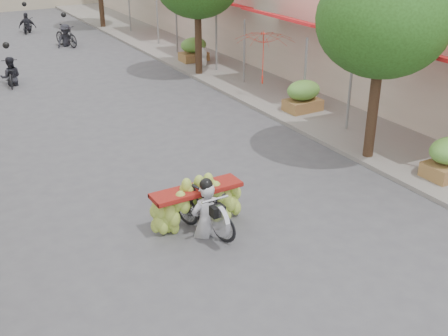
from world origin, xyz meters
TOP-DOWN VIEW (x-y plane):
  - ground at (0.00, 0.00)m, footprint 120.00×120.00m
  - sidewalk_right at (7.00, 15.00)m, footprint 4.00×60.00m
  - street_tree_near at (5.40, 4.00)m, footprint 3.40×3.40m
  - produce_crate_mid at (6.20, 8.00)m, footprint 1.20×0.88m
  - produce_crate_far at (6.20, 16.00)m, footprint 1.20×0.88m
  - banana_motorbike at (-0.36, 2.95)m, footprint 2.20×1.91m
  - market_umbrella at (5.80, 9.80)m, footprint 2.58×2.58m
  - pedestrian at (6.14, 15.06)m, footprint 0.88×0.87m
  - bg_motorbike_a at (-1.63, 16.54)m, footprint 0.93×1.71m
  - bg_motorbike_b at (2.21, 22.31)m, footprint 1.17×1.94m
  - bg_motorbike_c at (1.30, 26.88)m, footprint 1.11×1.49m

SIDE VIEW (x-z plane):
  - ground at x=0.00m, z-range 0.00..0.00m
  - sidewalk_right at x=7.00m, z-range 0.00..0.12m
  - produce_crate_mid at x=6.20m, z-range 0.13..1.29m
  - produce_crate_far at x=6.20m, z-range 0.13..1.29m
  - banana_motorbike at x=-0.36m, z-range -0.39..1.86m
  - bg_motorbike_a at x=-1.63m, z-range -0.23..1.72m
  - bg_motorbike_b at x=2.21m, z-range -0.15..1.80m
  - bg_motorbike_c at x=1.30m, z-range -0.13..1.82m
  - pedestrian at x=6.14m, z-range 0.12..1.69m
  - market_umbrella at x=5.80m, z-range 1.60..3.51m
  - street_tree_near at x=5.40m, z-range 1.16..6.41m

